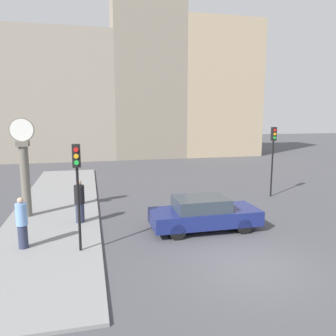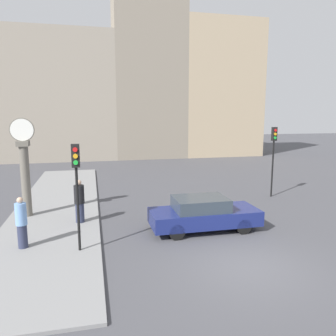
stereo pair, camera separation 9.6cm
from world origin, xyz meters
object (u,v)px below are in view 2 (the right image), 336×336
Objects in this scene: traffic_light_far at (274,147)px; pedestrian_black_jacket at (79,201)px; sedan_car at (203,214)px; street_clock at (25,170)px; pedestrian_blue_stripe at (22,223)px; traffic_light_near at (76,175)px.

traffic_light_far reaches higher than pedestrian_black_jacket.
sedan_car is 7.37m from traffic_light_far.
street_clock is at bearing -175.63° from traffic_light_far.
pedestrian_blue_stripe is at bearing -158.76° from traffic_light_far.
traffic_light_near is at bearing -19.28° from pedestrian_blue_stripe.
sedan_car is 6.77m from pedestrian_blue_stripe.
traffic_light_near is 11.77m from traffic_light_far.
pedestrian_black_jacket reaches higher than sedan_car.
street_clock is at bearing 155.42° from sedan_car.
street_clock is 3.01m from pedestrian_black_jacket.
pedestrian_black_jacket is (-10.50, -2.45, -1.81)m from traffic_light_far.
traffic_light_far reaches higher than sedan_car.
pedestrian_blue_stripe is at bearing -82.53° from street_clock.
pedestrian_blue_stripe is (-6.74, -0.50, 0.31)m from sedan_car.
pedestrian_blue_stripe is 2.98m from pedestrian_black_jacket.
traffic_light_far is 0.90× the size of street_clock.
traffic_light_far reaches higher than pedestrian_blue_stripe.
street_clock reaches higher than sedan_car.
traffic_light_near is (-4.82, -1.18, 2.01)m from sedan_car.
sedan_car is 8.10m from street_clock.
traffic_light_near is 0.82× the size of street_clock.
traffic_light_far is 2.14× the size of pedestrian_black_jacket.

